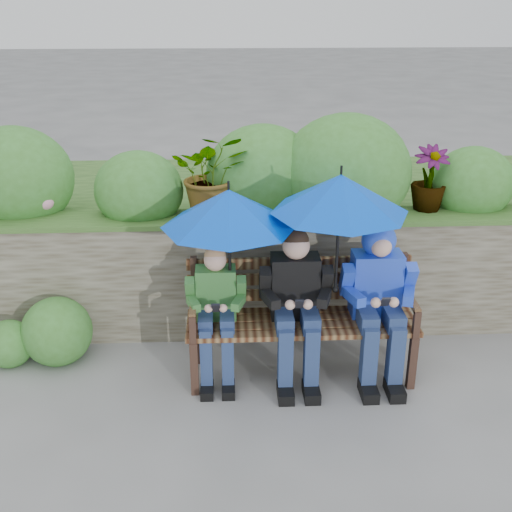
{
  "coord_description": "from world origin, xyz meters",
  "views": [
    {
      "loc": [
        -0.21,
        -4.15,
        2.72
      ],
      "look_at": [
        0.0,
        0.1,
        0.95
      ],
      "focal_mm": 45.0,
      "sensor_mm": 36.0,
      "label": 1
    }
  ],
  "objects_px": {
    "park_bench": "(301,310)",
    "boy_right": "(378,291)",
    "boy_middle": "(296,300)",
    "umbrella_left": "(229,208)",
    "umbrella_right": "(340,194)",
    "boy_left": "(216,307)"
  },
  "relations": [
    {
      "from": "park_bench",
      "to": "boy_right",
      "type": "relative_size",
      "value": 1.44
    },
    {
      "from": "park_bench",
      "to": "boy_middle",
      "type": "height_order",
      "value": "boy_middle"
    },
    {
      "from": "park_bench",
      "to": "boy_middle",
      "type": "xyz_separation_m",
      "value": [
        -0.05,
        -0.08,
        0.13
      ]
    },
    {
      "from": "umbrella_right",
      "to": "park_bench",
      "type": "bearing_deg",
      "value": 157.75
    },
    {
      "from": "park_bench",
      "to": "boy_middle",
      "type": "bearing_deg",
      "value": -119.54
    },
    {
      "from": "park_bench",
      "to": "boy_right",
      "type": "bearing_deg",
      "value": -7.32
    },
    {
      "from": "umbrella_right",
      "to": "umbrella_left",
      "type": "bearing_deg",
      "value": 174.14
    },
    {
      "from": "boy_middle",
      "to": "boy_right",
      "type": "distance_m",
      "value": 0.61
    },
    {
      "from": "umbrella_right",
      "to": "boy_middle",
      "type": "bearing_deg",
      "value": 177.38
    },
    {
      "from": "boy_left",
      "to": "boy_right",
      "type": "xyz_separation_m",
      "value": [
        1.18,
        -0.0,
        0.1
      ]
    },
    {
      "from": "boy_middle",
      "to": "umbrella_right",
      "type": "distance_m",
      "value": 0.85
    },
    {
      "from": "boy_right",
      "to": "boy_middle",
      "type": "bearing_deg",
      "value": -178.95
    },
    {
      "from": "boy_middle",
      "to": "umbrella_left",
      "type": "xyz_separation_m",
      "value": [
        -0.48,
        0.06,
        0.68
      ]
    },
    {
      "from": "boy_left",
      "to": "boy_right",
      "type": "height_order",
      "value": "boy_right"
    },
    {
      "from": "boy_right",
      "to": "umbrella_left",
      "type": "relative_size",
      "value": 1.22
    },
    {
      "from": "boy_middle",
      "to": "boy_left",
      "type": "bearing_deg",
      "value": 178.8
    },
    {
      "from": "boy_right",
      "to": "boy_left",
      "type": "bearing_deg",
      "value": 179.95
    },
    {
      "from": "park_bench",
      "to": "umbrella_left",
      "type": "xyz_separation_m",
      "value": [
        -0.52,
        -0.02,
        0.82
      ]
    },
    {
      "from": "boy_middle",
      "to": "umbrella_left",
      "type": "bearing_deg",
      "value": 172.25
    },
    {
      "from": "umbrella_left",
      "to": "boy_middle",
      "type": "bearing_deg",
      "value": -7.75
    },
    {
      "from": "boy_middle",
      "to": "boy_right",
      "type": "height_order",
      "value": "boy_right"
    },
    {
      "from": "umbrella_left",
      "to": "park_bench",
      "type": "bearing_deg",
      "value": 1.95
    }
  ]
}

